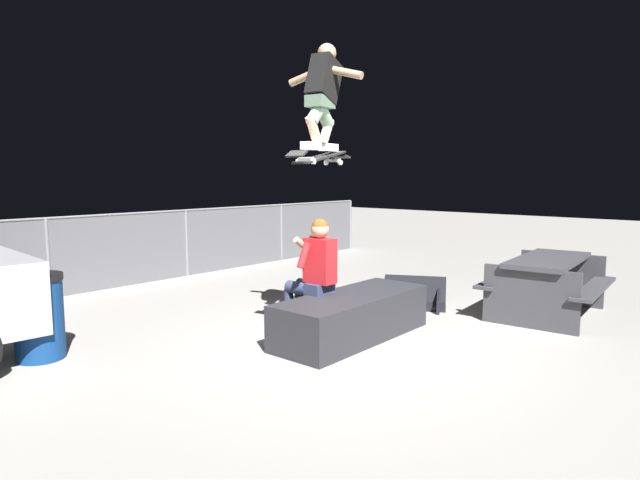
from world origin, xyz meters
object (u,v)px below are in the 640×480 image
(person_sitting_on_ledge, at_px, (313,270))
(picnic_table_back, at_px, (547,277))
(skater_airborne, at_px, (323,92))
(ledge_box_main, at_px, (352,316))
(kicker_ramp, at_px, (413,298))
(trash_bin, at_px, (39,316))
(skateboard, at_px, (320,158))

(person_sitting_on_ledge, height_order, picnic_table_back, person_sitting_on_ledge)
(skater_airborne, bearing_deg, ledge_box_main, -43.20)
(person_sitting_on_ledge, relative_size, picnic_table_back, 0.74)
(ledge_box_main, xyz_separation_m, picnic_table_back, (2.44, -1.29, 0.25))
(skater_airborne, height_order, kicker_ramp, skater_airborne)
(skater_airborne, relative_size, kicker_ramp, 0.88)
(trash_bin, bearing_deg, ledge_box_main, -36.75)
(picnic_table_back, xyz_separation_m, trash_bin, (-5.00, 3.20, -0.07))
(ledge_box_main, relative_size, kicker_ramp, 1.56)
(ledge_box_main, relative_size, skater_airborne, 1.78)
(person_sitting_on_ledge, xyz_separation_m, trash_bin, (-2.37, 1.49, -0.31))
(kicker_ramp, bearing_deg, trash_bin, 160.74)
(kicker_ramp, height_order, picnic_table_back, picnic_table_back)
(kicker_ramp, distance_m, picnic_table_back, 1.79)
(person_sitting_on_ledge, height_order, kicker_ramp, person_sitting_on_ledge)
(skateboard, xyz_separation_m, trash_bin, (-2.26, 1.69, -1.56))
(picnic_table_back, bearing_deg, ledge_box_main, 152.07)
(person_sitting_on_ledge, bearing_deg, skater_airborne, -106.05)
(skateboard, bearing_deg, person_sitting_on_ledge, 61.42)
(skateboard, bearing_deg, ledge_box_main, -36.11)
(person_sitting_on_ledge, height_order, skater_airborne, skater_airborne)
(ledge_box_main, relative_size, person_sitting_on_ledge, 1.50)
(person_sitting_on_ledge, xyz_separation_m, skateboard, (-0.11, -0.21, 1.25))
(kicker_ramp, bearing_deg, picnic_table_back, -71.50)
(skateboard, xyz_separation_m, skater_airborne, (0.06, 0.01, 0.69))
(kicker_ramp, bearing_deg, skater_airborne, -176.52)
(person_sitting_on_ledge, distance_m, trash_bin, 2.82)
(ledge_box_main, xyz_separation_m, skater_airborne, (-0.24, 0.23, 2.43))
(skater_airborne, bearing_deg, kicker_ramp, 3.48)
(skater_airborne, height_order, trash_bin, skater_airborne)
(person_sitting_on_ledge, xyz_separation_m, picnic_table_back, (2.63, -1.72, -0.24))
(ledge_box_main, xyz_separation_m, skateboard, (-0.30, 0.22, 1.74))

